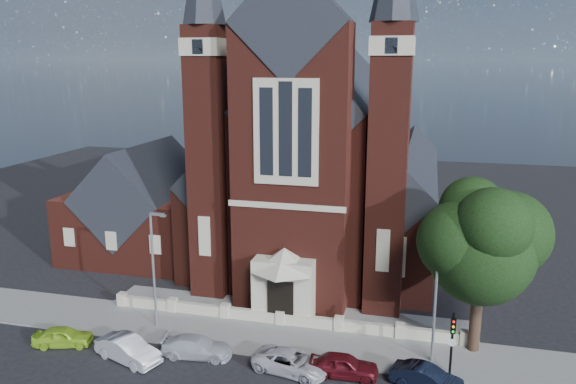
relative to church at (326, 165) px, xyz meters
name	(u,v)px	position (x,y,z in m)	size (l,w,h in m)	color
ground	(307,279)	(0.00, -7.94, -8.19)	(120.00, 120.00, 0.00)	black
pavement_strip	(273,338)	(0.00, -18.44, -8.19)	(60.00, 5.00, 0.12)	slate
forecourt_paving	(288,312)	(0.00, -14.44, -8.19)	(26.00, 3.00, 0.14)	slate
forecourt_wall	(281,325)	(0.00, -16.44, -8.19)	(24.00, 0.40, 0.90)	#B2AA8D
church	(326,165)	(0.00, 0.00, 0.00)	(20.01, 34.90, 29.20)	#511E15
parish_hall	(146,210)	(-16.00, -4.94, -4.17)	(12.00, 12.20, 10.24)	#511E15
street_tree	(484,246)	(12.60, -17.23, -1.23)	(6.40, 6.60, 10.70)	black
street_lamp_left	(154,264)	(-7.91, -18.94, -3.59)	(1.16, 0.22, 8.09)	gray
street_lamp_right	(438,291)	(10.09, -18.94, -3.59)	(1.16, 0.22, 8.09)	gray
traffic_signal	(452,337)	(11.00, -20.52, -5.60)	(0.28, 0.42, 4.00)	black
car_lime_van	(63,336)	(-12.60, -22.58, -7.56)	(1.47, 3.66, 1.25)	#94C527
car_silver_a	(128,349)	(-7.68, -23.21, -7.46)	(1.54, 4.42, 1.46)	silver
car_silver_b	(197,347)	(-3.87, -21.73, -7.55)	(1.77, 4.35, 1.26)	silver
car_white_suv	(291,362)	(2.11, -22.05, -7.56)	(2.09, 4.53, 1.26)	silver
car_dark_red	(344,365)	(5.12, -21.73, -7.51)	(1.60, 3.97, 1.35)	#510E14
car_navy	(427,378)	(9.74, -21.85, -7.54)	(1.37, 3.92, 1.29)	black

